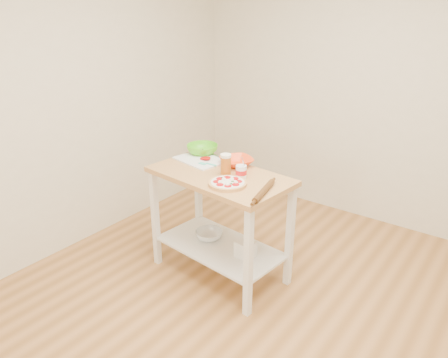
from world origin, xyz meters
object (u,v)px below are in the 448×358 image
at_px(shelf_bin, 246,249).
at_px(green_bowl, 202,149).
at_px(pizza, 228,183).
at_px(knife, 209,153).
at_px(spatula, 207,164).
at_px(shelf_glass_bowl, 209,235).
at_px(yogurt_tub, 241,172).
at_px(rolling_pin, 264,191).
at_px(orange_bowl, 237,162).
at_px(beer_pint, 226,165).
at_px(prep_island, 220,203).
at_px(cutting_board, 201,159).

bearing_deg(shelf_bin, green_bowl, 156.65).
height_order(pizza, knife, pizza).
bearing_deg(spatula, shelf_glass_bowl, -44.05).
bearing_deg(yogurt_tub, spatula, 172.12).
xyz_separation_m(pizza, rolling_pin, (0.29, 0.03, 0.00)).
bearing_deg(rolling_pin, pizza, -174.85).
relative_size(spatula, rolling_pin, 0.42).
bearing_deg(orange_bowl, knife, 168.92).
height_order(beer_pint, yogurt_tub, yogurt_tub).
xyz_separation_m(rolling_pin, shelf_bin, (-0.21, 0.11, -0.59)).
distance_m(prep_island, green_bowl, 0.56).
relative_size(spatula, green_bowl, 0.57).
xyz_separation_m(spatula, shelf_glass_bowl, (0.04, -0.04, -0.62)).
xyz_separation_m(yogurt_tub, shelf_glass_bowl, (-0.33, 0.01, -0.65)).
height_order(yogurt_tub, shelf_bin, yogurt_tub).
relative_size(knife, shelf_glass_bowl, 1.17).
relative_size(orange_bowl, yogurt_tub, 1.43).
height_order(shelf_glass_bowl, shelf_bin, shelf_bin).
relative_size(prep_island, green_bowl, 4.34).
bearing_deg(prep_island, shelf_bin, -1.83).
bearing_deg(cutting_board, shelf_glass_bowl, -23.98).
relative_size(pizza, knife, 1.03).
height_order(spatula, shelf_glass_bowl, spatula).
xyz_separation_m(pizza, cutting_board, (-0.49, 0.29, -0.01)).
relative_size(orange_bowl, shelf_bin, 1.92).
height_order(knife, orange_bowl, orange_bowl).
relative_size(pizza, green_bowl, 1.04).
relative_size(green_bowl, yogurt_tub, 1.49).
bearing_deg(pizza, shelf_glass_bowl, 150.80).
xyz_separation_m(prep_island, cutting_board, (-0.31, 0.15, 0.26)).
bearing_deg(pizza, cutting_board, 148.93).
bearing_deg(beer_pint, knife, 143.91).
bearing_deg(beer_pint, orange_bowl, 103.88).
bearing_deg(yogurt_tub, knife, 152.78).
bearing_deg(shelf_bin, rolling_pin, -27.80).
relative_size(knife, rolling_pin, 0.75).
xyz_separation_m(pizza, green_bowl, (-0.58, 0.42, 0.03)).
xyz_separation_m(knife, orange_bowl, (0.34, -0.07, 0.01)).
relative_size(cutting_board, knife, 1.66).
bearing_deg(green_bowl, pizza, -36.02).
bearing_deg(prep_island, orange_bowl, 90.26).
xyz_separation_m(orange_bowl, rolling_pin, (0.47, -0.35, -0.01)).
height_order(prep_island, green_bowl, green_bowl).
bearing_deg(beer_pint, rolling_pin, -16.81).
height_order(pizza, orange_bowl, orange_bowl).
bearing_deg(rolling_pin, prep_island, 165.71).
bearing_deg(knife, yogurt_tub, -13.02).
bearing_deg(green_bowl, prep_island, -34.73).
bearing_deg(beer_pint, spatula, 163.91).
relative_size(yogurt_tub, rolling_pin, 0.50).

